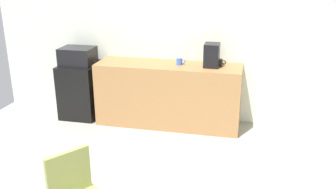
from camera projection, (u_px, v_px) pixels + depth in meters
name	position (u px, v px, depth m)	size (l,w,h in m)	color
wall_back	(190.00, 32.00, 5.36)	(6.00, 0.10, 2.60)	silver
counter_block	(169.00, 94.00, 5.37)	(2.04, 0.60, 0.90)	#9E7042
mini_fridge	(81.00, 91.00, 5.67)	(0.54, 0.54, 0.81)	black
microwave	(78.00, 56.00, 5.49)	(0.48, 0.38, 0.26)	black
mug_white	(179.00, 61.00, 5.17)	(0.13, 0.08, 0.09)	#3F66BF
mug_green	(220.00, 63.00, 5.12)	(0.13, 0.08, 0.09)	black
coffee_maker	(212.00, 55.00, 5.04)	(0.20, 0.24, 0.32)	black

